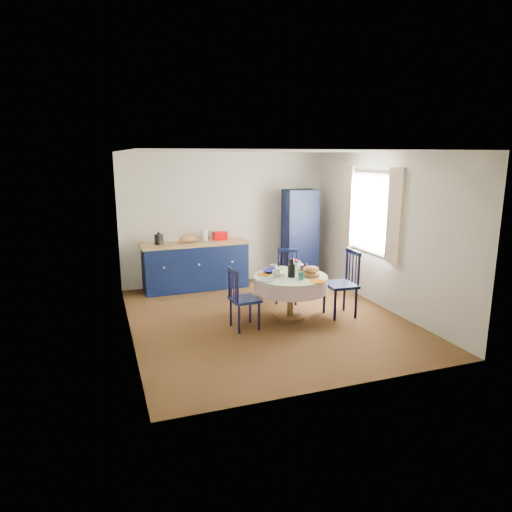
% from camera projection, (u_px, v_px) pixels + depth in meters
% --- Properties ---
extents(floor, '(4.50, 4.50, 0.00)m').
position_uv_depth(floor, '(266.00, 319.00, 6.98)').
color(floor, black).
rests_on(floor, ground).
extents(ceiling, '(4.50, 4.50, 0.00)m').
position_uv_depth(ceiling, '(267.00, 151.00, 6.44)').
color(ceiling, white).
rests_on(ceiling, wall_back).
extents(wall_back, '(4.00, 0.02, 2.50)m').
position_uv_depth(wall_back, '(225.00, 219.00, 8.78)').
color(wall_back, beige).
rests_on(wall_back, floor).
extents(wall_left, '(0.02, 4.50, 2.50)m').
position_uv_depth(wall_left, '(126.00, 247.00, 6.06)').
color(wall_left, beige).
rests_on(wall_left, floor).
extents(wall_right, '(0.02, 4.50, 2.50)m').
position_uv_depth(wall_right, '(382.00, 231.00, 7.36)').
color(wall_right, beige).
rests_on(wall_right, floor).
extents(window, '(0.10, 1.74, 1.45)m').
position_uv_depth(window, '(370.00, 212.00, 7.56)').
color(window, white).
rests_on(window, wall_right).
extents(kitchen_counter, '(1.97, 0.65, 1.12)m').
position_uv_depth(kitchen_counter, '(195.00, 265.00, 8.47)').
color(kitchen_counter, black).
rests_on(kitchen_counter, floor).
extents(pantry_cabinet, '(0.64, 0.48, 1.80)m').
position_uv_depth(pantry_cabinet, '(300.00, 236.00, 8.94)').
color(pantry_cabinet, black).
rests_on(pantry_cabinet, floor).
extents(dining_table, '(1.12, 1.14, 0.95)m').
position_uv_depth(dining_table, '(291.00, 283.00, 6.88)').
color(dining_table, '#553418').
rests_on(dining_table, floor).
extents(chair_left, '(0.42, 0.43, 0.90)m').
position_uv_depth(chair_left, '(242.00, 298.00, 6.49)').
color(chair_left, black).
rests_on(chair_left, floor).
extents(chair_far, '(0.52, 0.52, 0.89)m').
position_uv_depth(chair_far, '(287.00, 276.00, 7.71)').
color(chair_far, black).
rests_on(chair_far, floor).
extents(chair_right, '(0.46, 0.48, 1.03)m').
position_uv_depth(chair_right, '(343.00, 283.00, 7.02)').
color(chair_right, black).
rests_on(chair_right, floor).
extents(mug_a, '(0.13, 0.13, 0.10)m').
position_uv_depth(mug_a, '(276.00, 274.00, 6.78)').
color(mug_a, silver).
rests_on(mug_a, dining_table).
extents(mug_b, '(0.11, 0.11, 0.10)m').
position_uv_depth(mug_b, '(301.00, 276.00, 6.62)').
color(mug_b, '#276A60').
rests_on(mug_b, dining_table).
extents(mug_c, '(0.13, 0.13, 0.10)m').
position_uv_depth(mug_c, '(303.00, 268.00, 7.13)').
color(mug_c, black).
rests_on(mug_c, dining_table).
extents(mug_d, '(0.11, 0.11, 0.10)m').
position_uv_depth(mug_d, '(274.00, 268.00, 7.13)').
color(mug_d, silver).
rests_on(mug_d, dining_table).
extents(cobalt_bowl, '(0.23, 0.23, 0.06)m').
position_uv_depth(cobalt_bowl, '(270.00, 271.00, 6.99)').
color(cobalt_bowl, navy).
rests_on(cobalt_bowl, dining_table).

